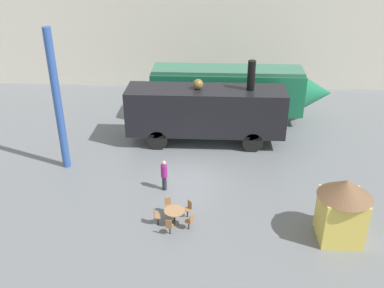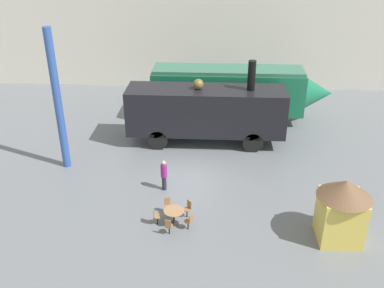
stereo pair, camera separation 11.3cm
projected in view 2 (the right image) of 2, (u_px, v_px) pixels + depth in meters
The scene contains 13 objects.
ground_plane at pixel (187, 178), 23.76m from camera, with size 80.00×80.00×0.00m, color slate.
backdrop_wall at pixel (199, 35), 35.22m from camera, with size 44.00×0.15×9.00m.
streamlined_locomotive at pixel (238, 90), 29.78m from camera, with size 12.44×2.46×3.85m.
steam_locomotive at pixel (206, 110), 26.68m from camera, with size 9.80×2.57×5.43m.
cafe_table_near at pixel (174, 213), 19.83m from camera, with size 0.96×0.96×0.74m.
cafe_chair_0 at pixel (168, 205), 20.58m from camera, with size 0.38×0.40×0.87m.
cafe_chair_1 at pixel (156, 215), 19.82m from camera, with size 0.37×0.36×0.87m.
cafe_chair_2 at pixel (169, 226), 19.13m from camera, with size 0.36×0.38×0.87m.
cafe_chair_3 at pixel (189, 220), 19.47m from camera, with size 0.40×0.39×0.87m.
cafe_chair_4 at pixel (188, 208), 20.36m from camera, with size 0.40×0.40×0.87m.
visitor_person at pixel (164, 174), 22.28m from camera, with size 0.34×0.34×1.73m.
ticket_kiosk at pixel (342, 207), 18.42m from camera, with size 2.34×2.34×3.00m.
support_pillar at pixel (58, 102), 23.15m from camera, with size 0.44×0.44×8.00m.
Camera 2 is at (1.46, -20.26, 12.46)m, focal length 40.00 mm.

